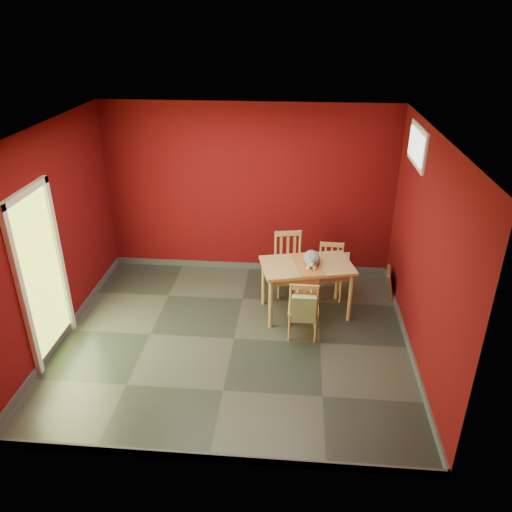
# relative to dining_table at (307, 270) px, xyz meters

# --- Properties ---
(ground) EXTENTS (4.50, 4.50, 0.00)m
(ground) POSITION_rel_dining_table_xyz_m (-0.92, -0.73, -0.67)
(ground) COLOR #2D342D
(ground) RESTS_ON ground
(room_shell) EXTENTS (4.50, 4.50, 4.50)m
(room_shell) POSITION_rel_dining_table_xyz_m (-0.92, -0.73, -0.62)
(room_shell) COLOR #54080A
(room_shell) RESTS_ON ground
(doorway) EXTENTS (0.06, 1.01, 2.13)m
(doorway) POSITION_rel_dining_table_xyz_m (-3.15, -1.13, 0.46)
(doorway) COLOR #B7D838
(doorway) RESTS_ON ground
(window) EXTENTS (0.05, 0.90, 0.50)m
(window) POSITION_rel_dining_table_xyz_m (1.30, 0.27, 1.68)
(window) COLOR white
(window) RESTS_ON room_shell
(outlet_plate) EXTENTS (0.08, 0.02, 0.12)m
(outlet_plate) POSITION_rel_dining_table_xyz_m (0.68, 1.26, -0.37)
(outlet_plate) COLOR silver
(outlet_plate) RESTS_ON room_shell
(dining_table) EXTENTS (1.35, 0.98, 0.76)m
(dining_table) POSITION_rel_dining_table_xyz_m (0.00, 0.00, 0.00)
(dining_table) COLOR tan
(dining_table) RESTS_ON ground
(table_runner) EXTENTS (0.49, 0.77, 0.36)m
(table_runner) POSITION_rel_dining_table_xyz_m (-0.00, -0.12, 0.04)
(table_runner) COLOR #B2642D
(table_runner) RESTS_ON dining_table
(chair_far_left) EXTENTS (0.51, 0.51, 0.93)m
(chair_far_left) POSITION_rel_dining_table_xyz_m (-0.25, 0.59, -0.19)
(chair_far_left) COLOR tan
(chair_far_left) RESTS_ON ground
(chair_far_right) EXTENTS (0.40, 0.40, 0.81)m
(chair_far_right) POSITION_rel_dining_table_xyz_m (0.36, 0.51, -0.25)
(chair_far_right) COLOR tan
(chair_far_right) RESTS_ON ground
(chair_near) EXTENTS (0.40, 0.40, 0.84)m
(chair_near) POSITION_rel_dining_table_xyz_m (-0.03, -0.58, -0.24)
(chair_near) COLOR tan
(chair_near) RESTS_ON ground
(tote_bag) EXTENTS (0.30, 0.18, 0.43)m
(tote_bag) POSITION_rel_dining_table_xyz_m (-0.04, -0.79, -0.12)
(tote_bag) COLOR #90AC6E
(tote_bag) RESTS_ON chair_near
(cat) EXTENTS (0.43, 0.52, 0.23)m
(cat) POSITION_rel_dining_table_xyz_m (0.06, 0.03, 0.21)
(cat) COLOR slate
(cat) RESTS_ON table_runner
(picture_frame) EXTENTS (0.20, 0.43, 0.42)m
(picture_frame) POSITION_rel_dining_table_xyz_m (1.26, 0.57, -0.46)
(picture_frame) COLOR brown
(picture_frame) RESTS_ON ground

